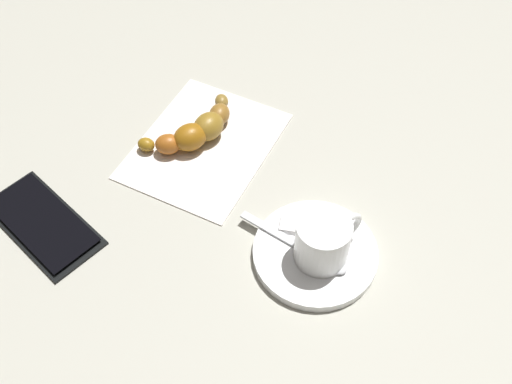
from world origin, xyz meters
TOP-DOWN VIEW (x-y plane):
  - ground_plane at (0.00, 0.00)m, footprint 1.80×1.80m
  - saucer at (0.12, -0.03)m, footprint 0.14×0.14m
  - espresso_cup at (0.13, -0.03)m, footprint 0.06×0.08m
  - teaspoon at (0.11, -0.03)m, footprint 0.14×0.02m
  - sugar_packet at (0.10, -0.01)m, footprint 0.07×0.05m
  - napkin at (-0.08, 0.03)m, footprint 0.18×0.22m
  - croissant at (-0.10, 0.04)m, footprint 0.08×0.14m
  - cell_phone at (-0.16, -0.17)m, footprint 0.16×0.10m

SIDE VIEW (x-z plane):
  - ground_plane at x=0.00m, z-range 0.00..0.00m
  - napkin at x=-0.08m, z-range 0.00..0.00m
  - cell_phone at x=-0.16m, z-range 0.00..0.01m
  - saucer at x=0.12m, z-range 0.00..0.01m
  - teaspoon at x=0.11m, z-range 0.01..0.02m
  - sugar_packet at x=0.10m, z-range 0.01..0.02m
  - croissant at x=-0.10m, z-range 0.00..0.04m
  - espresso_cup at x=0.13m, z-range 0.01..0.07m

